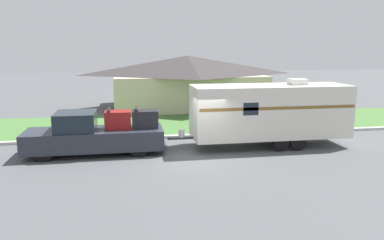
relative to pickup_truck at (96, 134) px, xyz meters
The scene contains 7 objects.
ground_plane 4.72m from the pickup_truck, 16.87° to the right, with size 120.00×120.00×0.00m, color #515456.
curb_strip 5.11m from the pickup_truck, 28.49° to the left, with size 80.00×0.30×0.14m.
lawn_strip 7.56m from the pickup_truck, 53.80° to the left, with size 80.00×7.00×0.03m.
house_across_street 14.38m from the pickup_truck, 64.16° to the left, with size 12.38×7.86×4.10m.
pickup_truck is the anchor object (origin of this frame).
travel_trailer 8.23m from the pickup_truck, ahead, with size 8.70×2.35×3.24m.
mailbox 9.16m from the pickup_truck, 22.38° to the left, with size 0.48×0.20×1.32m.
Camera 1 is at (-2.96, -15.47, 4.70)m, focal length 35.00 mm.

